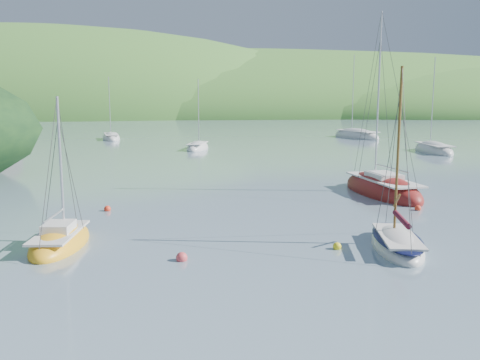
{
  "coord_description": "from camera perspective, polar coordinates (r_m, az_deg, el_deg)",
  "views": [
    {
      "loc": [
        -3.0,
        -21.4,
        6.91
      ],
      "look_at": [
        -0.82,
        8.0,
        2.09
      ],
      "focal_mm": 40.0,
      "sensor_mm": 36.0,
      "label": 1
    }
  ],
  "objects": [
    {
      "name": "distant_sloop_b",
      "position": [
        84.88,
        12.31,
        4.55
      ],
      "size": [
        6.9,
        10.22,
        13.78
      ],
      "rotation": [
        0.0,
        0.0,
        0.4
      ],
      "color": "silver",
      "rests_on": "ground"
    },
    {
      "name": "sailboat_yellow",
      "position": [
        25.89,
        -18.63,
        -6.29
      ],
      "size": [
        2.51,
        5.7,
        7.41
      ],
      "rotation": [
        0.0,
        0.0,
        -0.05
      ],
      "color": "#F6A81C",
      "rests_on": "ground"
    },
    {
      "name": "daysailer_white",
      "position": [
        25.15,
        16.39,
        -6.57
      ],
      "size": [
        2.9,
        5.89,
        8.67
      ],
      "rotation": [
        0.0,
        0.0,
        -0.15
      ],
      "color": "silver",
      "rests_on": "ground"
    },
    {
      "name": "distant_sloop_a",
      "position": [
        66.44,
        -4.55,
        3.43
      ],
      "size": [
        3.64,
        6.89,
        9.35
      ],
      "rotation": [
        0.0,
        0.0,
        -0.21
      ],
      "color": "silver",
      "rests_on": "ground"
    },
    {
      "name": "distant_sloop_d",
      "position": [
        66.79,
        19.94,
        2.96
      ],
      "size": [
        3.07,
        8.45,
        12.01
      ],
      "rotation": [
        0.0,
        0.0,
        -0.01
      ],
      "color": "silver",
      "rests_on": "ground"
    },
    {
      "name": "sloop_red",
      "position": [
        38.16,
        14.92,
        -1.1
      ],
      "size": [
        4.56,
        9.47,
        13.44
      ],
      "rotation": [
        0.0,
        0.0,
        0.16
      ],
      "color": "maroon",
      "rests_on": "ground"
    },
    {
      "name": "mooring_buoys",
      "position": [
        26.62,
        0.49,
        -5.49
      ],
      "size": [
        18.81,
        10.3,
        0.48
      ],
      "color": "yellow",
      "rests_on": "ground"
    },
    {
      "name": "ground",
      "position": [
        22.68,
        3.6,
        -8.47
      ],
      "size": [
        700.0,
        700.0,
        0.0
      ],
      "primitive_type": "plane",
      "color": "slate",
      "rests_on": "ground"
    },
    {
      "name": "distant_sloop_c",
      "position": [
        82.54,
        -13.57,
        4.35
      ],
      "size": [
        4.02,
        7.45,
        10.1
      ],
      "rotation": [
        0.0,
        0.0,
        0.23
      ],
      "color": "silver",
      "rests_on": "ground"
    },
    {
      "name": "shoreline_hills",
      "position": [
        194.06,
        -6.25,
        7.19
      ],
      "size": [
        690.0,
        135.0,
        56.0
      ],
      "color": "#32762D",
      "rests_on": "ground"
    }
  ]
}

